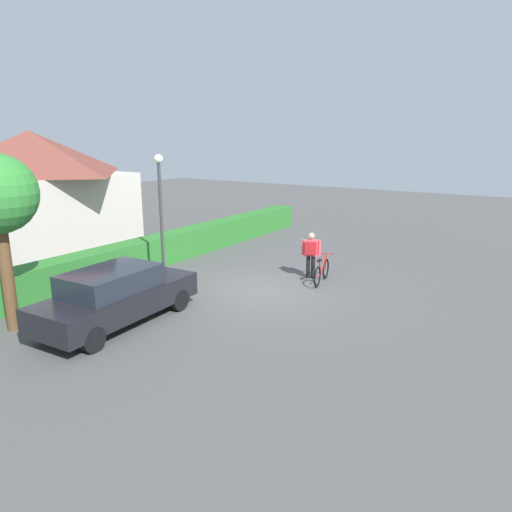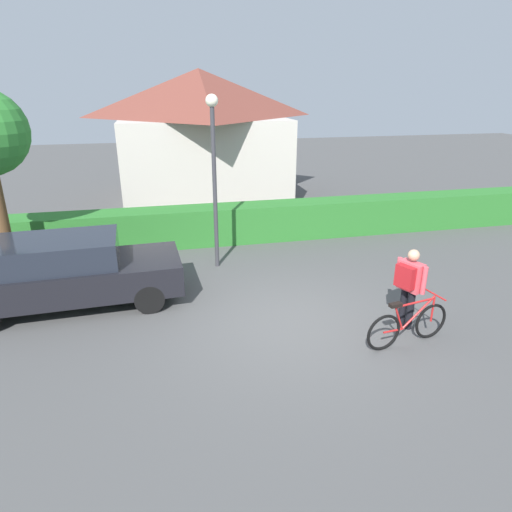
# 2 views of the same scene
# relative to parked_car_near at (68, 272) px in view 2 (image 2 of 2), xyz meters

# --- Properties ---
(ground_plane) EXTENTS (60.00, 60.00, 0.00)m
(ground_plane) POSITION_rel_parked_car_near_xyz_m (4.16, -1.68, -0.75)
(ground_plane) COLOR #4A4A4A
(hedge_row) EXTENTS (20.20, 0.90, 1.04)m
(hedge_row) POSITION_rel_parked_car_near_xyz_m (4.16, 3.26, -0.23)
(hedge_row) COLOR #2A712A
(hedge_row) RESTS_ON ground
(house_distant) EXTENTS (6.15, 6.16, 4.81)m
(house_distant) POSITION_rel_parked_car_near_xyz_m (3.67, 8.79, 1.71)
(house_distant) COLOR beige
(house_distant) RESTS_ON ground
(parked_car_near) EXTENTS (4.40, 1.85, 1.45)m
(parked_car_near) POSITION_rel_parked_car_near_xyz_m (0.00, 0.00, 0.00)
(parked_car_near) COLOR black
(parked_car_near) RESTS_ON ground
(bicycle) EXTENTS (1.67, 0.50, 0.87)m
(bicycle) POSITION_rel_parked_car_near_xyz_m (5.91, -2.81, -0.38)
(bicycle) COLOR black
(bicycle) RESTS_ON ground
(person_rider) EXTENTS (0.47, 0.59, 1.53)m
(person_rider) POSITION_rel_parked_car_near_xyz_m (6.16, -2.29, 0.17)
(person_rider) COLOR black
(person_rider) RESTS_ON ground
(street_lamp) EXTENTS (0.28, 0.28, 4.05)m
(street_lamp) POSITION_rel_parked_car_near_xyz_m (3.19, 1.46, 1.89)
(street_lamp) COLOR #38383D
(street_lamp) RESTS_ON ground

